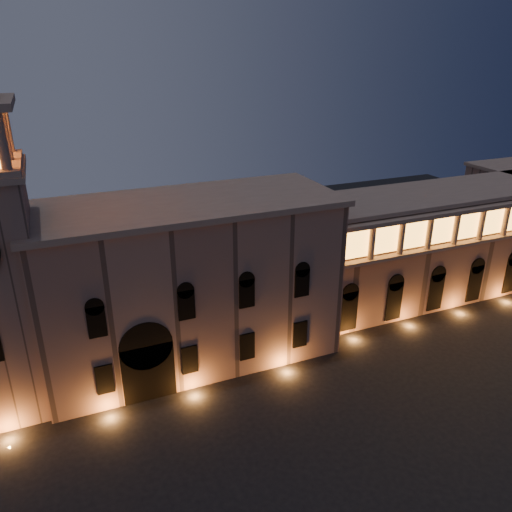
{
  "coord_description": "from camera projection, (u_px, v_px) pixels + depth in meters",
  "views": [
    {
      "loc": [
        -13.82,
        -24.02,
        31.41
      ],
      "look_at": [
        3.0,
        16.0,
        13.24
      ],
      "focal_mm": 35.0,
      "sensor_mm": 36.0,
      "label": 1
    }
  ],
  "objects": [
    {
      "name": "ground",
      "position": [
        302.0,
        500.0,
        37.49
      ],
      "size": [
        160.0,
        160.0,
        0.0
      ],
      "primitive_type": "plane",
      "color": "black",
      "rests_on": "ground"
    },
    {
      "name": "government_building",
      "position": [
        189.0,
        283.0,
        52.01
      ],
      "size": [
        30.8,
        12.8,
        17.6
      ],
      "color": "#8B685B",
      "rests_on": "ground"
    },
    {
      "name": "colonnade_wing",
      "position": [
        433.0,
        243.0,
        66.44
      ],
      "size": [
        40.6,
        11.5,
        14.5
      ],
      "color": "#866356",
      "rests_on": "ground"
    }
  ]
}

